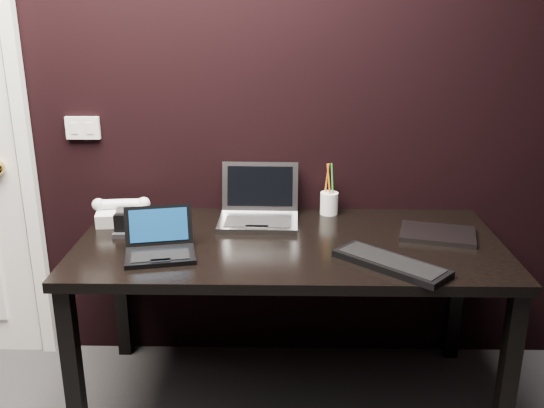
{
  "coord_description": "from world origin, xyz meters",
  "views": [
    {
      "loc": [
        0.27,
        -0.86,
        1.65
      ],
      "look_at": [
        0.23,
        1.35,
        0.91
      ],
      "focal_mm": 40.0,
      "sensor_mm": 36.0,
      "label": 1
    }
  ],
  "objects_px": {
    "mobile_phone": "(120,228)",
    "closed_laptop": "(438,234)",
    "silver_laptop": "(259,212)",
    "ext_keyboard": "(391,263)",
    "desk_phone": "(122,212)",
    "desk": "(289,259)",
    "pen_cup": "(329,202)",
    "netbook": "(160,247)"
  },
  "relations": [
    {
      "from": "silver_laptop",
      "to": "desk_phone",
      "type": "distance_m",
      "value": 0.59
    },
    {
      "from": "closed_laptop",
      "to": "pen_cup",
      "type": "bearing_deg",
      "value": 147.37
    },
    {
      "from": "closed_laptop",
      "to": "pen_cup",
      "type": "relative_size",
      "value": 1.45
    },
    {
      "from": "silver_laptop",
      "to": "desk_phone",
      "type": "relative_size",
      "value": 1.37
    },
    {
      "from": "ext_keyboard",
      "to": "pen_cup",
      "type": "height_order",
      "value": "pen_cup"
    },
    {
      "from": "closed_laptop",
      "to": "desk_phone",
      "type": "bearing_deg",
      "value": 173.59
    },
    {
      "from": "netbook",
      "to": "closed_laptop",
      "type": "height_order",
      "value": "netbook"
    },
    {
      "from": "silver_laptop",
      "to": "mobile_phone",
      "type": "height_order",
      "value": "silver_laptop"
    },
    {
      "from": "desk",
      "to": "closed_laptop",
      "type": "distance_m",
      "value": 0.62
    },
    {
      "from": "desk",
      "to": "pen_cup",
      "type": "xyz_separation_m",
      "value": [
        0.18,
        0.33,
        0.13
      ]
    },
    {
      "from": "silver_laptop",
      "to": "ext_keyboard",
      "type": "distance_m",
      "value": 0.68
    },
    {
      "from": "closed_laptop",
      "to": "desk",
      "type": "bearing_deg",
      "value": -174.25
    },
    {
      "from": "closed_laptop",
      "to": "desk_phone",
      "type": "relative_size",
      "value": 1.35
    },
    {
      "from": "netbook",
      "to": "mobile_phone",
      "type": "height_order",
      "value": "netbook"
    },
    {
      "from": "desk_phone",
      "to": "pen_cup",
      "type": "relative_size",
      "value": 1.07
    },
    {
      "from": "netbook",
      "to": "mobile_phone",
      "type": "distance_m",
      "value": 0.27
    },
    {
      "from": "mobile_phone",
      "to": "closed_laptop",
      "type": "bearing_deg",
      "value": 0.96
    },
    {
      "from": "silver_laptop",
      "to": "ext_keyboard",
      "type": "xyz_separation_m",
      "value": [
        0.5,
        -0.47,
        -0.03
      ]
    },
    {
      "from": "desk",
      "to": "desk_phone",
      "type": "bearing_deg",
      "value": 163.77
    },
    {
      "from": "desk_phone",
      "to": "mobile_phone",
      "type": "relative_size",
      "value": 2.74
    },
    {
      "from": "desk",
      "to": "desk_phone",
      "type": "relative_size",
      "value": 6.72
    },
    {
      "from": "silver_laptop",
      "to": "pen_cup",
      "type": "distance_m",
      "value": 0.33
    },
    {
      "from": "mobile_phone",
      "to": "pen_cup",
      "type": "height_order",
      "value": "pen_cup"
    },
    {
      "from": "desk",
      "to": "silver_laptop",
      "type": "bearing_deg",
      "value": 120.25
    },
    {
      "from": "netbook",
      "to": "silver_laptop",
      "type": "distance_m",
      "value": 0.52
    },
    {
      "from": "silver_laptop",
      "to": "pen_cup",
      "type": "xyz_separation_m",
      "value": [
        0.31,
        0.11,
        0.01
      ]
    },
    {
      "from": "silver_laptop",
      "to": "ext_keyboard",
      "type": "height_order",
      "value": "silver_laptop"
    },
    {
      "from": "netbook",
      "to": "desk_phone",
      "type": "relative_size",
      "value": 1.19
    },
    {
      "from": "desk_phone",
      "to": "pen_cup",
      "type": "distance_m",
      "value": 0.92
    },
    {
      "from": "ext_keyboard",
      "to": "pen_cup",
      "type": "relative_size",
      "value": 1.77
    },
    {
      "from": "desk_phone",
      "to": "ext_keyboard",
      "type": "bearing_deg",
      "value": -22.43
    },
    {
      "from": "desk",
      "to": "netbook",
      "type": "bearing_deg",
      "value": -163.28
    },
    {
      "from": "closed_laptop",
      "to": "pen_cup",
      "type": "height_order",
      "value": "pen_cup"
    },
    {
      "from": "ext_keyboard",
      "to": "closed_laptop",
      "type": "relative_size",
      "value": 1.22
    },
    {
      "from": "silver_laptop",
      "to": "pen_cup",
      "type": "relative_size",
      "value": 1.47
    },
    {
      "from": "closed_laptop",
      "to": "mobile_phone",
      "type": "bearing_deg",
      "value": -179.04
    },
    {
      "from": "desk",
      "to": "netbook",
      "type": "xyz_separation_m",
      "value": [
        -0.49,
        -0.15,
        0.11
      ]
    },
    {
      "from": "silver_laptop",
      "to": "ext_keyboard",
      "type": "relative_size",
      "value": 0.83
    },
    {
      "from": "pen_cup",
      "to": "mobile_phone",
      "type": "bearing_deg",
      "value": -161.41
    },
    {
      "from": "silver_laptop",
      "to": "desk_phone",
      "type": "xyz_separation_m",
      "value": [
        -0.59,
        -0.01,
        0.0
      ]
    },
    {
      "from": "desk_phone",
      "to": "closed_laptop",
      "type": "bearing_deg",
      "value": -6.41
    },
    {
      "from": "ext_keyboard",
      "to": "mobile_phone",
      "type": "xyz_separation_m",
      "value": [
        -1.06,
        0.28,
        0.02
      ]
    }
  ]
}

